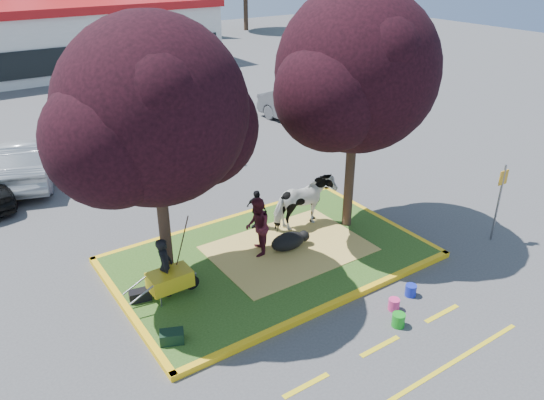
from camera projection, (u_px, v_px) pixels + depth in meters
ground at (271, 260)px, 14.52m from camera, size 90.00×90.00×0.00m
median_island at (271, 257)px, 14.48m from camera, size 8.00×5.00×0.15m
curb_near at (332, 305)px, 12.56m from camera, size 8.30×0.16×0.15m
curb_far at (224, 221)px, 16.41m from camera, size 8.30×0.16×0.15m
curb_left at (127, 309)px, 12.42m from camera, size 0.16×5.30×0.15m
curb_right at (379, 218)px, 16.55m from camera, size 0.16×5.30×0.15m
straw_bedding at (289, 248)px, 14.75m from camera, size 4.20×3.00×0.01m
tree_purple_left at (155, 120)px, 11.50m from camera, size 5.06×4.20×6.51m
tree_purple_right at (357, 79)px, 14.14m from camera, size 5.30×4.40×6.82m
fire_lane_stripe_a at (306, 385)px, 10.38m from camera, size 1.10×0.12×0.01m
fire_lane_stripe_b at (380, 346)px, 11.39m from camera, size 1.10×0.12×0.01m
fire_lane_stripe_c at (442, 313)px, 12.40m from camera, size 1.10×0.12×0.01m
fire_lane_long at (423, 381)px, 10.49m from camera, size 6.00×0.10×0.01m
retail_building at (61, 36)px, 35.39m from camera, size 20.40×8.40×4.40m
cow at (304, 203)px, 15.56m from camera, size 1.89×0.88×1.59m
calf at (288, 241)px, 14.66m from camera, size 1.06×0.61×0.46m
handler at (165, 266)px, 12.58m from camera, size 0.55×0.64×1.49m
visitor_a at (258, 227)px, 14.17m from camera, size 0.94×1.00×1.65m
visitor_b at (257, 209)px, 15.58m from camera, size 0.53×0.78×1.22m
wheelbarrow at (170, 280)px, 12.56m from camera, size 1.83×0.61×0.69m
gear_bag_dark at (140, 295)px, 12.58m from camera, size 0.55×0.38×0.26m
gear_bag_green at (172, 337)px, 11.24m from camera, size 0.59×0.49×0.27m
sign_post at (500, 195)px, 14.89m from camera, size 0.33×0.06×2.35m
bucket_green at (398, 320)px, 11.94m from camera, size 0.33×0.33×0.32m
bucket_pink at (394, 304)px, 12.48m from camera, size 0.36×0.36×0.29m
bucket_blue at (411, 290)px, 12.98m from camera, size 0.32×0.32×0.30m
car_silver at (29, 160)px, 19.08m from camera, size 3.01×4.98×1.55m
car_red at (150, 153)px, 19.90m from camera, size 3.40×5.50×1.42m
car_white at (201, 136)px, 22.06m from camera, size 2.65×4.45×1.21m
car_grey at (300, 108)px, 25.18m from camera, size 2.00×4.79×1.54m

